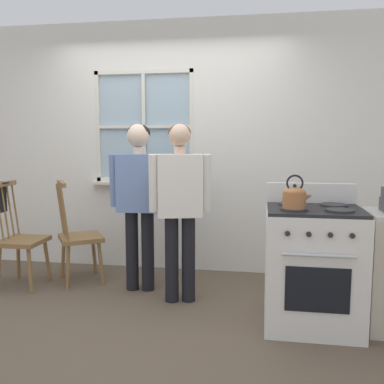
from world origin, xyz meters
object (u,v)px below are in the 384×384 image
at_px(chair_by_window, 20,240).
at_px(person_teen_center, 180,197).
at_px(kettle, 295,197).
at_px(person_elderly_left, 139,190).
at_px(chair_near_wall, 79,237).
at_px(stove, 313,266).
at_px(potted_plant, 145,175).

distance_m(chair_by_window, person_teen_center, 1.70).
bearing_deg(kettle, person_elderly_left, 154.02).
bearing_deg(kettle, person_teen_center, 154.58).
bearing_deg(person_elderly_left, chair_near_wall, 165.32).
height_order(chair_by_window, kettle, kettle).
xyz_separation_m(chair_by_window, stove, (2.72, -0.46, 0.02)).
relative_size(chair_near_wall, person_elderly_left, 0.65).
bearing_deg(person_elderly_left, potted_plant, 97.06).
height_order(chair_by_window, potted_plant, potted_plant).
height_order(person_teen_center, stove, person_teen_center).
relative_size(chair_near_wall, stove, 0.95).
bearing_deg(kettle, chair_near_wall, 158.70).
distance_m(person_teen_center, potted_plant, 1.05).
xyz_separation_m(chair_by_window, person_teen_center, (1.62, -0.14, 0.49)).
distance_m(chair_by_window, kettle, 2.69).
bearing_deg(potted_plant, chair_near_wall, -136.46).
xyz_separation_m(person_teen_center, potted_plant, (-0.56, 0.88, 0.11)).
height_order(chair_near_wall, person_teen_center, person_teen_center).
relative_size(chair_by_window, stove, 0.95).
distance_m(person_teen_center, stove, 1.24).
relative_size(chair_near_wall, kettle, 4.18).
bearing_deg(person_teen_center, chair_by_window, 161.69).
height_order(chair_near_wall, person_elderly_left, person_elderly_left).
height_order(chair_by_window, stove, stove).
xyz_separation_m(person_teen_center, kettle, (0.94, -0.45, 0.08)).
bearing_deg(chair_near_wall, person_teen_center, -141.06).
xyz_separation_m(chair_near_wall, person_teen_center, (1.11, -0.35, 0.49)).
relative_size(chair_by_window, kettle, 4.18).
height_order(stove, kettle, kettle).
bearing_deg(kettle, chair_by_window, 167.10).
xyz_separation_m(chair_near_wall, stove, (2.22, -0.67, 0.02)).
xyz_separation_m(chair_near_wall, person_elderly_left, (0.68, -0.13, 0.51)).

